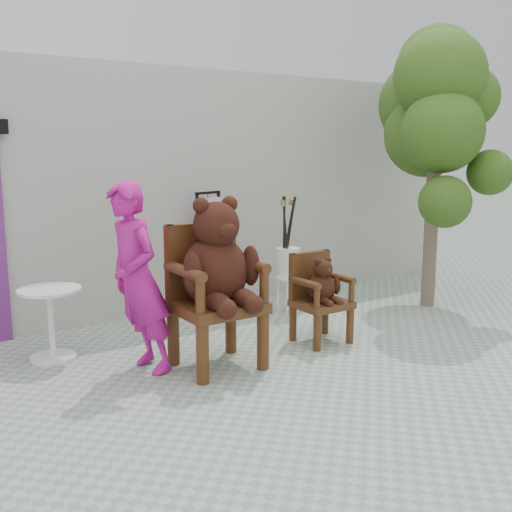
{
  "coord_description": "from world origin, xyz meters",
  "views": [
    {
      "loc": [
        -3.66,
        -4.06,
        2.02
      ],
      "look_at": [
        -0.33,
        0.93,
        0.95
      ],
      "focal_mm": 42.0,
      "sensor_mm": 36.0,
      "label": 1
    }
  ],
  "objects_px": {
    "chair_big": "(216,272)",
    "chair_small": "(320,290)",
    "cafe_table": "(51,315)",
    "person": "(138,279)",
    "display_stand": "(209,266)",
    "tree": "(435,108)",
    "stool_bucket": "(288,262)"
  },
  "relations": [
    {
      "from": "chair_big",
      "to": "chair_small",
      "type": "relative_size",
      "value": 1.7
    },
    {
      "from": "cafe_table",
      "to": "chair_big",
      "type": "bearing_deg",
      "value": -40.65
    },
    {
      "from": "person",
      "to": "display_stand",
      "type": "distance_m",
      "value": 2.16
    },
    {
      "from": "chair_small",
      "to": "tree",
      "type": "bearing_deg",
      "value": 12.92
    },
    {
      "from": "chair_small",
      "to": "tree",
      "type": "distance_m",
      "value": 3.08
    },
    {
      "from": "chair_small",
      "to": "chair_big",
      "type": "bearing_deg",
      "value": -177.96
    },
    {
      "from": "chair_small",
      "to": "tree",
      "type": "relative_size",
      "value": 0.26
    },
    {
      "from": "cafe_table",
      "to": "tree",
      "type": "height_order",
      "value": "tree"
    },
    {
      "from": "person",
      "to": "cafe_table",
      "type": "xyz_separation_m",
      "value": [
        -0.57,
        0.82,
        -0.44
      ]
    },
    {
      "from": "chair_big",
      "to": "chair_small",
      "type": "distance_m",
      "value": 1.33
    },
    {
      "from": "display_stand",
      "to": "tree",
      "type": "relative_size",
      "value": 0.41
    },
    {
      "from": "chair_big",
      "to": "stool_bucket",
      "type": "bearing_deg",
      "value": 34.53
    },
    {
      "from": "person",
      "to": "tree",
      "type": "relative_size",
      "value": 0.48
    },
    {
      "from": "tree",
      "to": "cafe_table",
      "type": "bearing_deg",
      "value": 174.21
    },
    {
      "from": "person",
      "to": "display_stand",
      "type": "xyz_separation_m",
      "value": [
        1.55,
        1.47,
        -0.29
      ]
    },
    {
      "from": "chair_small",
      "to": "person",
      "type": "xyz_separation_m",
      "value": [
        -1.95,
        0.19,
        0.32
      ]
    },
    {
      "from": "chair_big",
      "to": "cafe_table",
      "type": "distance_m",
      "value": 1.69
    },
    {
      "from": "person",
      "to": "cafe_table",
      "type": "relative_size",
      "value": 2.49
    },
    {
      "from": "chair_small",
      "to": "display_stand",
      "type": "distance_m",
      "value": 1.71
    },
    {
      "from": "chair_small",
      "to": "cafe_table",
      "type": "distance_m",
      "value": 2.72
    },
    {
      "from": "person",
      "to": "stool_bucket",
      "type": "relative_size",
      "value": 1.21
    },
    {
      "from": "display_stand",
      "to": "stool_bucket",
      "type": "height_order",
      "value": "display_stand"
    },
    {
      "from": "tree",
      "to": "chair_small",
      "type": "bearing_deg",
      "value": -167.08
    },
    {
      "from": "person",
      "to": "stool_bucket",
      "type": "height_order",
      "value": "person"
    },
    {
      "from": "chair_small",
      "to": "cafe_table",
      "type": "height_order",
      "value": "chair_small"
    },
    {
      "from": "chair_big",
      "to": "tree",
      "type": "relative_size",
      "value": 0.44
    },
    {
      "from": "cafe_table",
      "to": "tree",
      "type": "xyz_separation_m",
      "value": [
        4.81,
        -0.49,
        2.1
      ]
    },
    {
      "from": "person",
      "to": "tree",
      "type": "height_order",
      "value": "tree"
    },
    {
      "from": "chair_big",
      "to": "person",
      "type": "distance_m",
      "value": 0.7
    },
    {
      "from": "chair_small",
      "to": "display_stand",
      "type": "height_order",
      "value": "display_stand"
    },
    {
      "from": "cafe_table",
      "to": "stool_bucket",
      "type": "xyz_separation_m",
      "value": [
        2.94,
        0.12,
        0.2
      ]
    },
    {
      "from": "chair_big",
      "to": "tree",
      "type": "xyz_separation_m",
      "value": [
        3.58,
        0.57,
        1.63
      ]
    }
  ]
}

